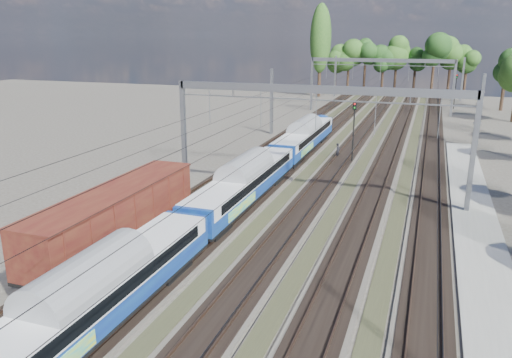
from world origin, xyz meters
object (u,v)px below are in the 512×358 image
(signal_far, at_px, (456,87))
(freight_boxcar, at_px, (116,215))
(emu_train, at_px, (243,179))
(signal_near, at_px, (354,125))
(worker, at_px, (338,151))

(signal_far, bearing_deg, freight_boxcar, -116.56)
(emu_train, bearing_deg, signal_far, 74.86)
(signal_near, relative_size, signal_far, 1.02)
(emu_train, xyz_separation_m, worker, (3.91, 18.16, -1.48))
(emu_train, distance_m, signal_far, 63.97)
(freight_boxcar, relative_size, signal_near, 2.30)
(emu_train, distance_m, freight_boxcar, 10.83)
(freight_boxcar, relative_size, worker, 8.89)
(worker, bearing_deg, signal_far, 4.53)
(freight_boxcar, height_order, signal_near, signal_near)
(signal_far, bearing_deg, worker, -116.43)
(freight_boxcar, height_order, worker, freight_boxcar)
(freight_boxcar, xyz_separation_m, worker, (8.41, 28.01, -1.45))
(worker, height_order, signal_near, signal_near)
(freight_boxcar, bearing_deg, worker, 73.29)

